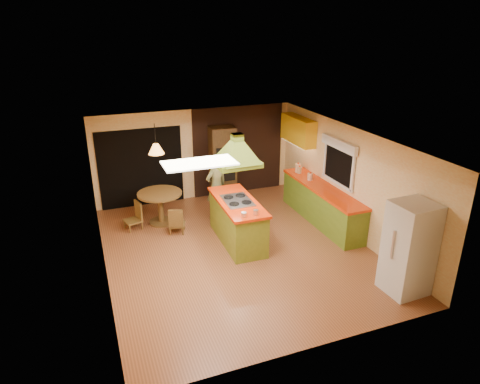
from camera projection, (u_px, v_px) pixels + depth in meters
name	position (u px, v px, depth m)	size (l,w,h in m)	color
ground	(237.00, 250.00, 9.37)	(6.50, 6.50, 0.00)	#965531
room_walls	(237.00, 197.00, 8.91)	(5.50, 6.50, 6.50)	#FFE9B6
ceiling_plane	(237.00, 139.00, 8.44)	(6.50, 6.50, 0.00)	silver
brick_panel	(238.00, 150.00, 12.12)	(2.64, 0.03, 2.50)	#381E14
nook_opening	(141.00, 168.00, 11.29)	(2.20, 0.03, 2.10)	black
right_counter	(321.00, 204.00, 10.53)	(0.62, 3.05, 0.92)	olive
upper_cabinets	(298.00, 130.00, 11.40)	(0.34, 1.40, 0.70)	yellow
window_right	(339.00, 154.00, 9.95)	(0.12, 1.35, 1.06)	black
fluor_panel	(199.00, 163.00, 7.04)	(1.20, 0.60, 0.03)	white
kitchen_island	(237.00, 221.00, 9.55)	(0.85, 2.02, 1.01)	olive
range_hood	(237.00, 145.00, 8.90)	(0.95, 0.70, 0.78)	olive
man	(216.00, 187.00, 10.58)	(0.62, 0.40, 1.69)	brown
refrigerator	(409.00, 248.00, 7.64)	(0.72, 0.68, 1.76)	silver
wall_oven	(222.00, 163.00, 11.77)	(0.70, 0.63, 2.04)	#452F16
dining_table	(160.00, 202.00, 10.41)	(1.08, 1.08, 0.80)	brown
chair_left	(132.00, 216.00, 10.18)	(0.37, 0.37, 0.68)	brown
chair_near	(177.00, 220.00, 10.02)	(0.36, 0.36, 0.65)	brown
pendant_lamp	(156.00, 149.00, 9.92)	(0.37, 0.37, 0.24)	#FF9E3F
canister_large	(298.00, 168.00, 11.33)	(0.15, 0.15, 0.22)	#FFEECD
canister_medium	(299.00, 170.00, 11.27)	(0.12, 0.12, 0.17)	beige
canister_small	(310.00, 177.00, 10.78)	(0.13, 0.13, 0.18)	beige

